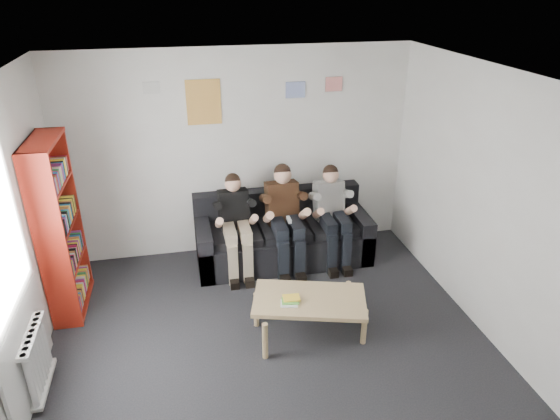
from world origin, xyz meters
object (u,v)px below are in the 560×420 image
Objects in this scene: person_right at (333,216)px; bookshelf at (60,228)px; person_middle at (285,219)px; person_left at (236,226)px; coffee_table at (309,302)px; sofa at (282,236)px.

bookshelf is at bearing -178.97° from person_right.
bookshelf is 1.48× the size of person_middle.
person_middle is at bearing -4.49° from person_left.
bookshelf is 1.55× the size of person_right.
coffee_table is 0.85× the size of person_middle.
bookshelf is 2.61m from person_middle.
coffee_table is at bearing -96.36° from person_middle.
person_left is 0.63m from person_middle.
person_left reaches higher than sofa.
person_middle is (2.56, 0.34, -0.32)m from bookshelf.
person_right is (0.63, 0.00, -0.02)m from person_middle.
bookshelf is at bearing -173.94° from person_left.
person_right reaches higher than coffee_table.
sofa is 0.74m from person_right.
sofa is 1.97× the size of coffee_table.
coffee_table is at bearing -92.32° from sofa.
bookshelf is at bearing -176.13° from person_middle.
coffee_table is at bearing -121.11° from person_right.
person_right is at bearing 64.03° from coffee_table.
person_middle is 1.05× the size of person_right.
person_right reaches higher than person_left.
person_middle is (0.63, -0.00, 0.03)m from person_left.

